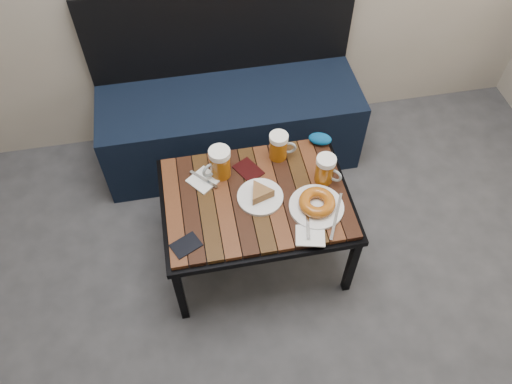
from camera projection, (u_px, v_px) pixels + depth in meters
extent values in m
cube|color=black|center=(231.00, 126.00, 2.80)|extent=(1.40, 0.50, 0.45)
cube|color=black|center=(220.00, 29.00, 2.57)|extent=(1.40, 0.05, 0.50)
cube|color=black|center=(181.00, 295.00, 2.19)|extent=(0.04, 0.03, 0.42)
cube|color=black|center=(351.00, 266.00, 2.28)|extent=(0.03, 0.03, 0.42)
cube|color=black|center=(170.00, 195.00, 2.52)|extent=(0.04, 0.04, 0.42)
cube|color=black|center=(319.00, 173.00, 2.61)|extent=(0.03, 0.04, 0.42)
cube|color=black|center=(256.00, 201.00, 2.22)|extent=(0.84, 0.62, 0.03)
cube|color=#3B1B0D|center=(256.00, 197.00, 2.20)|extent=(0.80, 0.58, 0.02)
cylinder|color=#934D0B|center=(220.00, 165.00, 2.22)|extent=(0.12, 0.12, 0.13)
cylinder|color=white|center=(219.00, 153.00, 2.16)|extent=(0.10, 0.10, 0.03)
torus|color=#8C999E|center=(210.00, 170.00, 2.20)|extent=(0.08, 0.04, 0.08)
cylinder|color=#934D0B|center=(278.00, 148.00, 2.29)|extent=(0.09, 0.09, 0.11)
cylinder|color=white|center=(279.00, 138.00, 2.23)|extent=(0.09, 0.09, 0.03)
torus|color=#8C999E|center=(289.00, 148.00, 2.29)|extent=(0.07, 0.02, 0.07)
cylinder|color=#934D0B|center=(325.00, 171.00, 2.20)|extent=(0.12, 0.12, 0.11)
cylinder|color=white|center=(326.00, 161.00, 2.15)|extent=(0.09, 0.09, 0.03)
torus|color=#8C999E|center=(335.00, 175.00, 2.19)|extent=(0.06, 0.06, 0.07)
cylinder|color=white|center=(260.00, 197.00, 2.18)|extent=(0.20, 0.20, 0.01)
cylinder|color=white|center=(316.00, 207.00, 2.15)|extent=(0.24, 0.24, 0.02)
torus|color=#933E0D|center=(317.00, 202.00, 2.12)|extent=(0.16, 0.16, 0.05)
cube|color=#A5A8AD|center=(336.00, 216.00, 2.11)|extent=(0.12, 0.23, 0.00)
cube|color=#A5A8AD|center=(308.00, 220.00, 2.09)|extent=(0.05, 0.18, 0.00)
cube|color=white|center=(204.00, 180.00, 2.24)|extent=(0.17, 0.17, 0.01)
cube|color=#A5A8AD|center=(204.00, 179.00, 2.24)|extent=(0.12, 0.12, 0.00)
cube|color=white|center=(310.00, 236.00, 2.06)|extent=(0.14, 0.13, 0.01)
cube|color=black|center=(186.00, 245.00, 2.03)|extent=(0.14, 0.13, 0.01)
cube|color=black|center=(248.00, 170.00, 2.28)|extent=(0.14, 0.16, 0.01)
ellipsoid|color=navy|center=(320.00, 139.00, 2.37)|extent=(0.13, 0.11, 0.05)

